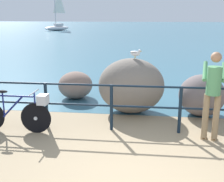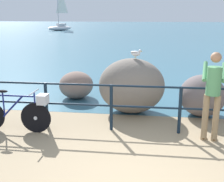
{
  "view_description": "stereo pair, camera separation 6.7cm",
  "coord_description": "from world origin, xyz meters",
  "views": [
    {
      "loc": [
        -0.02,
        -3.8,
        2.47
      ],
      "look_at": [
        -0.76,
        2.52,
        0.77
      ],
      "focal_mm": 46.49,
      "sensor_mm": 36.0,
      "label": 1
    },
    {
      "loc": [
        0.05,
        -3.79,
        2.47
      ],
      "look_at": [
        -0.76,
        2.52,
        0.77
      ],
      "focal_mm": 46.49,
      "sensor_mm": 36.0,
      "label": 2
    }
  ],
  "objects": [
    {
      "name": "ground_plane",
      "position": [
        0.0,
        20.0,
        -0.05
      ],
      "size": [
        120.0,
        120.0,
        0.1
      ],
      "primitive_type": "cube",
      "color": "#937F60"
    },
    {
      "name": "sea_surface",
      "position": [
        0.0,
        48.12,
        0.0
      ],
      "size": [
        120.0,
        90.0,
        0.01
      ],
      "primitive_type": "cube",
      "color": "#38667A",
      "rests_on": "ground_plane"
    },
    {
      "name": "promenade_railing",
      "position": [
        -0.0,
        2.12,
        0.64
      ],
      "size": [
        7.34,
        0.07,
        1.02
      ],
      "color": "black",
      "rests_on": "ground_plane"
    },
    {
      "name": "bicycle",
      "position": [
        -2.67,
        1.77,
        0.46
      ],
      "size": [
        1.7,
        0.48,
        0.92
      ],
      "rotation": [
        0.0,
        0.0,
        -0.01
      ],
      "color": "black",
      "rests_on": "ground_plane"
    },
    {
      "name": "person_at_railing",
      "position": [
        1.3,
        1.84,
        0.99
      ],
      "size": [
        0.53,
        0.67,
        1.78
      ],
      "rotation": [
        0.0,
        0.0,
        1.38
      ],
      "color": "#8C7251",
      "rests_on": "ground_plane"
    },
    {
      "name": "breakwater_boulder_main",
      "position": [
        -0.37,
        3.37,
        0.7
      ],
      "size": [
        1.68,
        1.36,
        1.4
      ],
      "color": "slate",
      "rests_on": "ground"
    },
    {
      "name": "breakwater_boulder_left",
      "position": [
        -2.1,
        4.47,
        0.4
      ],
      "size": [
        1.02,
        1.11,
        0.8
      ],
      "color": "#7B6358",
      "rests_on": "ground"
    },
    {
      "name": "breakwater_boulder_right",
      "position": [
        1.38,
        3.33,
        0.51
      ],
      "size": [
        1.12,
        1.12,
        1.03
      ],
      "color": "#685C5C",
      "rests_on": "ground"
    },
    {
      "name": "seagull",
      "position": [
        -0.28,
        3.39,
        1.54
      ],
      "size": [
        0.33,
        0.22,
        0.23
      ],
      "rotation": [
        0.0,
        0.0,
        5.82
      ],
      "color": "gold",
      "rests_on": "breakwater_boulder_main"
    },
    {
      "name": "sailboat",
      "position": [
        -13.64,
        40.23,
        0.71
      ],
      "size": [
        3.66,
        4.31,
        6.16
      ],
      "rotation": [
        0.0,
        0.0,
        4.08
      ],
      "color": "white",
      "rests_on": "sea_surface"
    }
  ]
}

